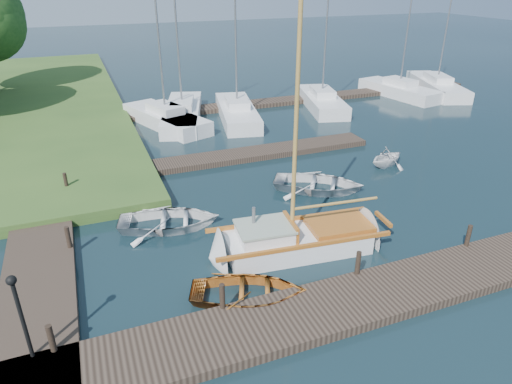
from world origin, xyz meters
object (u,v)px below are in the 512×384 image
object	(u,v)px
mooring_post_1	(222,296)
mooring_post_5	(66,182)
mooring_post_4	(68,237)
sailboat	(301,241)
mooring_post_3	(468,236)
marina_boat_4	(322,100)
lamp_post	(19,306)
marina_boat_6	(399,89)
tender_a	(169,218)
marina_boat_2	(237,111)
dinghy	(249,289)
mooring_post_2	(358,263)
tender_d	(387,155)
marina_boat_7	(437,85)
tender_c	(319,182)
mooring_post_0	(51,338)
marina_boat_1	(183,112)
marina_boat_0	(166,117)

from	to	relation	value
mooring_post_1	mooring_post_5	bearing A→B (deg)	111.80
mooring_post_4	sailboat	bearing A→B (deg)	-19.21
mooring_post_3	marina_boat_4	xyz separation A→B (m)	(4.62, 18.83, -0.14)
lamp_post	marina_boat_6	distance (m)	32.53
mooring_post_1	lamp_post	xyz separation A→B (m)	(-5.00, 0.00, 1.17)
tender_a	marina_boat_2	size ratio (longest dim) A/B	0.33
dinghy	lamp_post	bearing A→B (deg)	115.66
mooring_post_4	tender_a	size ratio (longest dim) A/B	0.21
mooring_post_1	mooring_post_2	bearing A→B (deg)	0.00
mooring_post_2	tender_a	world-z (taller)	mooring_post_2
tender_d	marina_boat_6	distance (m)	15.27
marina_boat_6	marina_boat_7	size ratio (longest dim) A/B	0.95
mooring_post_1	tender_d	world-z (taller)	tender_d
lamp_post	tender_d	xyz separation A→B (m)	(16.27, 7.74, -1.29)
mooring_post_2	mooring_post_5	bearing A→B (deg)	130.36
tender_c	marina_boat_6	size ratio (longest dim) A/B	0.38
mooring_post_2	marina_boat_2	xyz separation A→B (m)	(2.39, 18.35, -0.12)
mooring_post_0	marina_boat_2	bearing A→B (deg)	58.16
mooring_post_2	marina_boat_7	distance (m)	28.31
mooring_post_1	mooring_post_3	xyz separation A→B (m)	(9.00, 0.00, 0.00)
mooring_post_2	dinghy	distance (m)	3.58
marina_boat_1	marina_boat_2	bearing A→B (deg)	-90.40
marina_boat_7	mooring_post_3	bearing A→B (deg)	160.65
mooring_post_4	sailboat	xyz separation A→B (m)	(7.67, -2.67, -0.36)
mooring_post_1	mooring_post_4	distance (m)	6.40
lamp_post	marina_boat_7	bearing A→B (deg)	33.39
mooring_post_5	marina_boat_4	bearing A→B (deg)	26.63
marina_boat_2	mooring_post_0	bearing A→B (deg)	159.97
mooring_post_0	marina_boat_6	world-z (taller)	marina_boat_6
mooring_post_4	marina_boat_2	distance (m)	17.23
marina_boat_0	mooring_post_2	bearing A→B (deg)	167.36
mooring_post_0	mooring_post_4	xyz separation A→B (m)	(0.50, 5.00, 0.00)
tender_d	marina_boat_6	bearing A→B (deg)	-55.92
mooring_post_3	marina_boat_7	size ratio (longest dim) A/B	0.07
marina_boat_2	tender_c	bearing A→B (deg)	-169.50
mooring_post_3	marina_boat_2	size ratio (longest dim) A/B	0.07
marina_boat_0	marina_boat_6	world-z (taller)	marina_boat_0
sailboat	marina_boat_0	bearing A→B (deg)	101.10
marina_boat_2	tender_d	bearing A→B (deg)	-145.74
mooring_post_4	marina_boat_2	bearing A→B (deg)	50.78
mooring_post_0	dinghy	distance (m)	5.49
marina_boat_4	dinghy	bearing A→B (deg)	160.43
mooring_post_1	mooring_post_2	world-z (taller)	same
mooring_post_2	sailboat	size ratio (longest dim) A/B	0.08
lamp_post	sailboat	world-z (taller)	sailboat
mooring_post_2	mooring_post_4	size ratio (longest dim) A/B	1.00
mooring_post_5	tender_c	world-z (taller)	mooring_post_5
mooring_post_1	tender_c	world-z (taller)	mooring_post_1
tender_c	tender_d	distance (m)	4.83
dinghy	marina_boat_6	size ratio (longest dim) A/B	0.34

